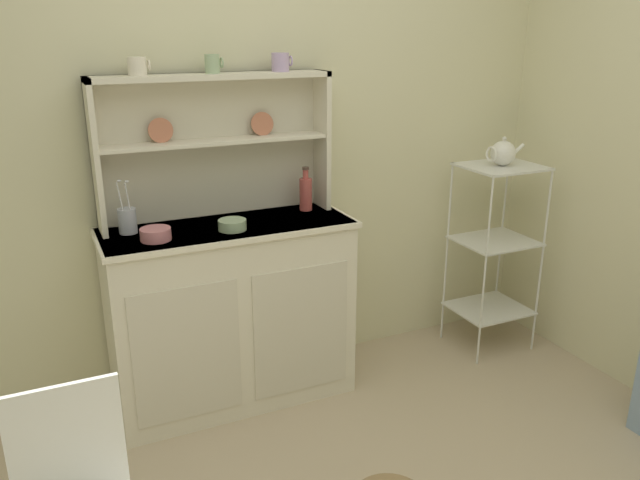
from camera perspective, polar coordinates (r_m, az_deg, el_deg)
wall_back at (r=3.15m, az=-5.50°, el=9.33°), size 3.84×0.05×2.50m
hutch_cabinet at (r=3.07m, az=-7.94°, el=-6.47°), size 1.16×0.45×0.90m
hutch_shelf_unit at (r=2.98m, az=-9.61°, el=9.36°), size 1.08×0.18×0.67m
bakers_rack at (r=3.63m, az=15.50°, el=0.13°), size 0.41×0.36×1.06m
cup_cream_0 at (r=2.84m, az=-16.14°, el=14.81°), size 0.09×0.08×0.08m
cup_sage_1 at (r=2.91m, az=-9.65°, el=15.39°), size 0.08×0.07×0.08m
cup_lilac_2 at (r=3.01m, az=-3.57°, el=15.72°), size 0.09×0.08×0.08m
bowl_mixing_large at (r=2.77m, az=-14.60°, el=0.51°), size 0.13×0.13×0.05m
bowl_floral_medium at (r=2.84m, az=-7.91°, el=1.37°), size 0.13×0.13×0.05m
jam_bottle at (r=3.11m, az=-1.29°, el=4.28°), size 0.06×0.06×0.21m
utensil_jar at (r=2.89m, az=-16.98°, el=1.73°), size 0.08×0.08×0.24m
porcelain_teapot at (r=3.51m, az=16.16°, el=7.54°), size 0.22×0.13×0.15m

